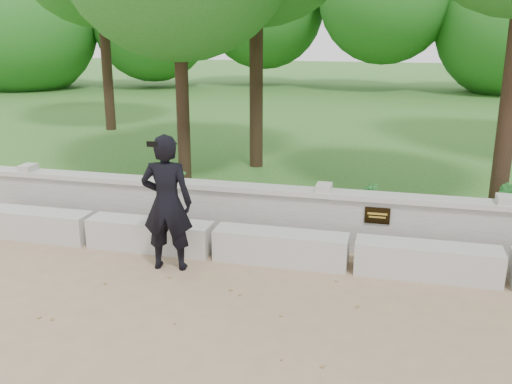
% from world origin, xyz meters
% --- Properties ---
extents(ground, '(80.00, 80.00, 0.00)m').
position_xyz_m(ground, '(0.00, 0.00, 0.00)').
color(ground, '#9E8261').
rests_on(ground, ground).
extents(lawn, '(40.00, 22.00, 0.25)m').
position_xyz_m(lawn, '(0.00, 14.00, 0.12)').
color(lawn, '#29591E').
rests_on(lawn, ground).
extents(concrete_bench, '(11.90, 0.45, 0.45)m').
position_xyz_m(concrete_bench, '(0.00, 1.90, 0.22)').
color(concrete_bench, beige).
rests_on(concrete_bench, ground).
extents(parapet_wall, '(12.50, 0.35, 0.90)m').
position_xyz_m(parapet_wall, '(0.00, 2.60, 0.46)').
color(parapet_wall, beige).
rests_on(parapet_wall, ground).
extents(man_main, '(0.75, 0.67, 1.89)m').
position_xyz_m(man_main, '(-2.45, 1.32, 0.94)').
color(man_main, black).
rests_on(man_main, ground).
extents(shrub_a, '(0.40, 0.36, 0.64)m').
position_xyz_m(shrub_a, '(-3.17, 3.46, 0.57)').
color(shrub_a, '#246C29').
rests_on(shrub_a, lawn).
extents(shrub_b, '(0.35, 0.40, 0.64)m').
position_xyz_m(shrub_b, '(2.18, 3.66, 0.57)').
color(shrub_b, '#246C29').
rests_on(shrub_b, lawn).
extents(shrub_d, '(0.40, 0.40, 0.54)m').
position_xyz_m(shrub_d, '(0.13, 3.58, 0.52)').
color(shrub_d, '#246C29').
rests_on(shrub_d, lawn).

